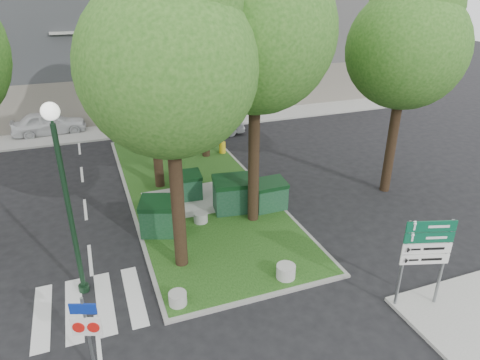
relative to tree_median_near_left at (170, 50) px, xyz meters
name	(u,v)px	position (x,y,z in m)	size (l,w,h in m)	color
ground	(248,301)	(1.41, -2.56, -7.32)	(120.00, 120.00, 0.00)	black
median_island	(196,190)	(1.91, 5.44, -7.26)	(6.00, 16.00, 0.12)	#193E11
median_kerb	(196,191)	(1.91, 5.44, -7.27)	(6.30, 16.30, 0.10)	gray
building_sidewalk	(148,127)	(1.41, 15.94, -7.26)	(42.00, 3.00, 0.12)	#999993
zebra_crossing	(120,299)	(-2.34, -1.06, -7.31)	(5.00, 3.00, 0.01)	silver
tree_median_near_left	(170,50)	(0.00, 0.00, 0.00)	(5.20, 5.20, 10.53)	black
tree_median_near_right	(258,16)	(3.50, 2.00, 0.67)	(5.60, 5.60, 11.46)	black
tree_median_mid	(149,36)	(0.50, 6.50, -0.34)	(4.80, 4.80, 9.99)	black
tree_street_right	(409,37)	(10.50, 2.50, -0.33)	(5.00, 5.00, 10.06)	black
dumpster_a	(162,217)	(-0.30, 2.18, -6.49)	(1.87, 1.59, 1.47)	#0F391D
dumpster_b	(186,186)	(1.30, 4.72, -6.60)	(1.39, 1.01, 1.25)	#113D24
dumpster_c	(233,194)	(2.90, 2.93, -6.46)	(1.80, 1.38, 1.54)	#0F321E
dumpster_d	(269,195)	(4.41, 2.54, -6.57)	(1.43, 1.02, 1.32)	#123B21
bollard_left	(178,298)	(-0.69, -2.06, -7.00)	(0.56, 0.56, 0.40)	#A1A19C
bollard_right	(286,271)	(2.96, -2.05, -6.97)	(0.64, 0.64, 0.46)	#ADAEA8
bollard_mid	(201,217)	(1.31, 2.44, -6.99)	(0.57, 0.57, 0.41)	gray
litter_bin	(222,147)	(4.61, 9.53, -6.87)	(0.37, 0.37, 0.64)	gold
street_lamp	(64,181)	(-3.35, -0.25, -3.43)	(0.49, 0.49, 6.19)	black
traffic_sign_pole	(87,327)	(-3.21, -3.77, -5.74)	(0.70, 0.29, 2.45)	slate
directional_sign	(426,250)	(6.11, -4.56, -5.27)	(1.40, 0.47, 2.90)	slate
car_white	(49,123)	(-4.75, 16.94, -6.55)	(1.82, 4.51, 1.54)	white
car_silver	(210,125)	(4.91, 12.94, -6.61)	(1.50, 4.29, 1.41)	#A5A9AD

